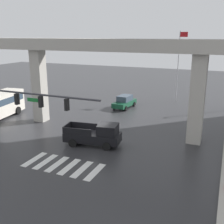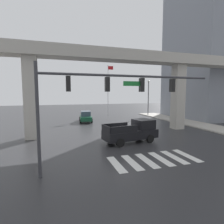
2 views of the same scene
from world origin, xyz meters
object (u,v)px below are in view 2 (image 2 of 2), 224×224
(traffic_signal_mast, at_px, (105,91))
(flagpole, at_px, (108,87))
(sedan_dark_green, at_px, (86,116))
(street_lamp_far_north, at_px, (148,94))
(pickup_truck, at_px, (133,132))
(street_lamp_mid_block, at_px, (181,94))

(traffic_signal_mast, xyz_separation_m, flagpole, (7.74, 25.63, 1.26))
(sedan_dark_green, distance_m, street_lamp_far_north, 15.11)
(traffic_signal_mast, distance_m, street_lamp_far_north, 28.22)
(pickup_truck, xyz_separation_m, street_lamp_mid_block, (11.60, 7.94, 3.57))
(pickup_truck, distance_m, sedan_dark_green, 13.80)
(pickup_truck, height_order, traffic_signal_mast, traffic_signal_mast)
(pickup_truck, xyz_separation_m, flagpole, (3.59, 20.45, 4.95))
(sedan_dark_green, xyz_separation_m, street_lamp_mid_block, (13.89, -5.66, 3.70))
(traffic_signal_mast, xyz_separation_m, street_lamp_mid_block, (15.75, 13.12, -0.12))
(pickup_truck, distance_m, street_lamp_far_north, 21.91)
(pickup_truck, xyz_separation_m, traffic_signal_mast, (-4.15, -5.18, 3.69))
(sedan_dark_green, distance_m, flagpole, 10.37)
(street_lamp_mid_block, bearing_deg, flagpole, 122.62)
(traffic_signal_mast, relative_size, street_lamp_far_north, 1.50)
(pickup_truck, height_order, street_lamp_far_north, street_lamp_far_north)
(street_lamp_far_north, bearing_deg, flagpole, 164.55)
(sedan_dark_green, distance_m, street_lamp_mid_block, 15.45)
(pickup_truck, relative_size, street_lamp_mid_block, 0.74)
(street_lamp_mid_block, bearing_deg, sedan_dark_green, 157.84)
(pickup_truck, bearing_deg, flagpole, 80.04)
(pickup_truck, distance_m, flagpole, 21.35)
(sedan_dark_green, bearing_deg, traffic_signal_mast, -95.64)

